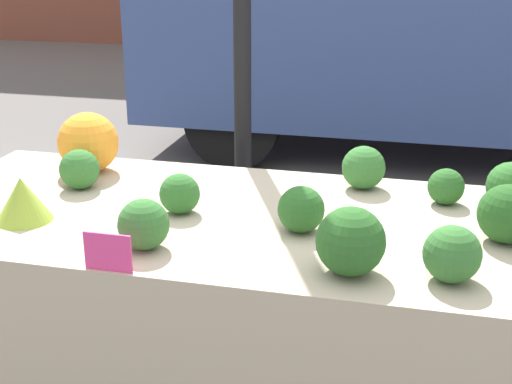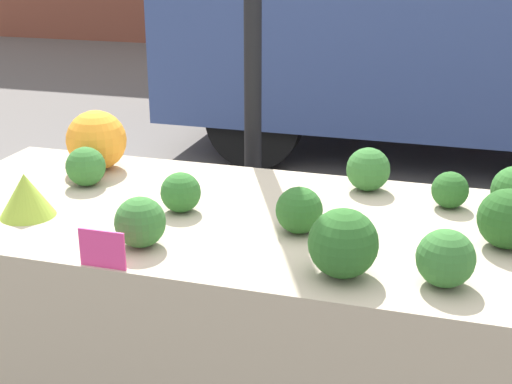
# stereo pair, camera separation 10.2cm
# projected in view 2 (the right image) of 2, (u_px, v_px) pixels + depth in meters

# --- Properties ---
(tent_pole) EXTENTS (0.07, 0.07, 2.73)m
(tent_pole) POSITION_uv_depth(u_px,v_px,m) (253.00, 11.00, 2.72)
(tent_pole) COLOR black
(tent_pole) RESTS_ON ground_plane
(market_table) EXTENTS (2.17, 0.91, 0.84)m
(market_table) POSITION_uv_depth(u_px,v_px,m) (249.00, 254.00, 2.12)
(market_table) COLOR tan
(market_table) RESTS_ON ground_plane
(orange_cauliflower) EXTENTS (0.22, 0.22, 0.22)m
(orange_cauliflower) POSITION_uv_depth(u_px,v_px,m) (96.00, 140.00, 2.55)
(orange_cauliflower) COLOR orange
(orange_cauliflower) RESTS_ON market_table
(romanesco_head) EXTENTS (0.17, 0.17, 0.13)m
(romanesco_head) POSITION_uv_depth(u_px,v_px,m) (26.00, 195.00, 2.14)
(romanesco_head) COLOR #93B238
(romanesco_head) RESTS_ON market_table
(broccoli_head_0) EXTENTS (0.18, 0.18, 0.18)m
(broccoli_head_0) POSITION_uv_depth(u_px,v_px,m) (343.00, 243.00, 1.76)
(broccoli_head_0) COLOR #285B23
(broccoli_head_0) RESTS_ON market_table
(broccoli_head_2) EXTENTS (0.14, 0.14, 0.14)m
(broccoli_head_2) POSITION_uv_depth(u_px,v_px,m) (140.00, 222.00, 1.93)
(broccoli_head_2) COLOR #336B2D
(broccoli_head_2) RESTS_ON market_table
(broccoli_head_3) EXTENTS (0.15, 0.15, 0.15)m
(broccoli_head_3) POSITION_uv_depth(u_px,v_px,m) (368.00, 169.00, 2.35)
(broccoli_head_3) COLOR #336B2D
(broccoli_head_3) RESTS_ON market_table
(broccoli_head_4) EXTENTS (0.12, 0.12, 0.12)m
(broccoli_head_4) POSITION_uv_depth(u_px,v_px,m) (181.00, 192.00, 2.17)
(broccoli_head_4) COLOR #2D6628
(broccoli_head_4) RESTS_ON market_table
(broccoli_head_5) EXTENTS (0.14, 0.14, 0.14)m
(broccoli_head_5) POSITION_uv_depth(u_px,v_px,m) (446.00, 258.00, 1.71)
(broccoli_head_5) COLOR #336B2D
(broccoli_head_5) RESTS_ON market_table
(broccoli_head_6) EXTENTS (0.17, 0.17, 0.17)m
(broccoli_head_6) POSITION_uv_depth(u_px,v_px,m) (508.00, 219.00, 1.92)
(broccoli_head_6) COLOR #23511E
(broccoli_head_6) RESTS_ON market_table
(broccoli_head_8) EXTENTS (0.11, 0.11, 0.11)m
(broccoli_head_8) POSITION_uv_depth(u_px,v_px,m) (450.00, 190.00, 2.21)
(broccoli_head_8) COLOR #285B23
(broccoli_head_8) RESTS_ON market_table
(broccoli_head_9) EXTENTS (0.13, 0.13, 0.13)m
(broccoli_head_9) POSITION_uv_depth(u_px,v_px,m) (86.00, 167.00, 2.40)
(broccoli_head_9) COLOR #336B2D
(broccoli_head_9) RESTS_ON market_table
(broccoli_head_10) EXTENTS (0.14, 0.14, 0.14)m
(broccoli_head_10) POSITION_uv_depth(u_px,v_px,m) (299.00, 210.00, 2.02)
(broccoli_head_10) COLOR #285B23
(broccoli_head_10) RESTS_ON market_table
(price_sign) EXTENTS (0.13, 0.01, 0.10)m
(price_sign) POSITION_uv_depth(u_px,v_px,m) (102.00, 249.00, 1.81)
(price_sign) COLOR #E53D84
(price_sign) RESTS_ON market_table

